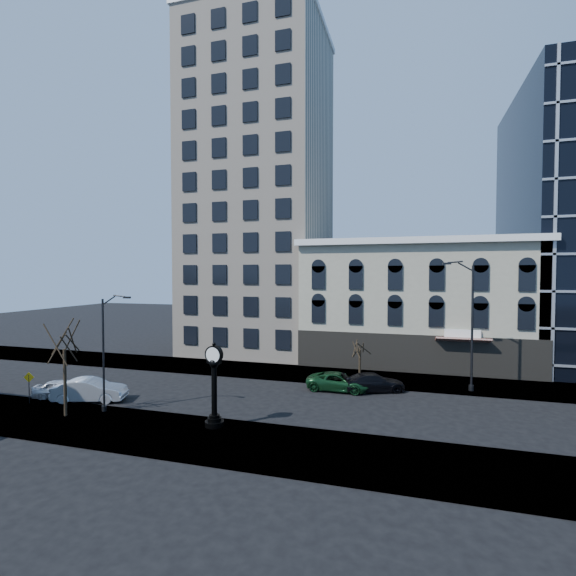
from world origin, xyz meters
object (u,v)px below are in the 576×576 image
(warning_sign, at_px, (29,382))
(car_near_a, at_px, (63,389))
(car_near_b, at_px, (90,390))
(street_clock, at_px, (214,388))
(street_lamp_near, at_px, (110,322))

(warning_sign, bearing_deg, car_near_a, 47.33)
(warning_sign, height_order, car_near_b, warning_sign)
(car_near_a, bearing_deg, street_clock, -122.85)
(street_clock, height_order, car_near_b, street_clock)
(street_clock, xyz_separation_m, street_lamp_near, (-7.63, 0.38, 3.65))
(street_clock, height_order, warning_sign, street_clock)
(street_lamp_near, bearing_deg, street_clock, -2.11)
(street_clock, distance_m, car_near_a, 13.77)
(street_lamp_near, bearing_deg, car_near_a, 162.90)
(street_clock, bearing_deg, warning_sign, -176.27)
(car_near_a, xyz_separation_m, car_near_b, (2.56, -0.13, 0.14))
(street_lamp_near, relative_size, car_near_a, 1.97)
(street_clock, height_order, street_lamp_near, street_lamp_near)
(car_near_b, bearing_deg, street_clock, -120.76)
(street_lamp_near, xyz_separation_m, warning_sign, (-6.75, -0.13, -4.41))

